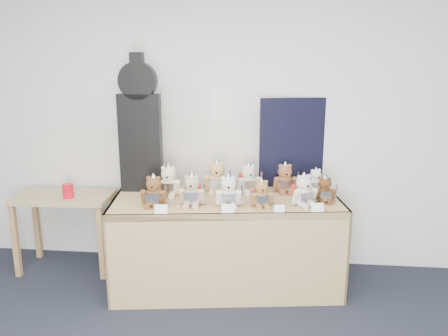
# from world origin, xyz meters

# --- Properties ---
(room_shell) EXTENTS (6.00, 6.00, 6.00)m
(room_shell) POSITION_xyz_m (0.17, 2.49, 1.56)
(room_shell) COLOR silver
(room_shell) RESTS_ON floor
(display_table) EXTENTS (2.04, 1.07, 0.81)m
(display_table) POSITION_xyz_m (0.28, 1.89, 0.64)
(display_table) COLOR #99784E
(display_table) RESTS_ON floor
(side_table) EXTENTS (0.91, 0.53, 0.74)m
(side_table) POSITION_xyz_m (-1.29, 2.14, 0.61)
(side_table) COLOR #978351
(side_table) RESTS_ON floor
(guitar_case) EXTENTS (0.38, 0.12, 1.23)m
(guitar_case) POSITION_xyz_m (-0.52, 2.12, 1.41)
(guitar_case) COLOR black
(guitar_case) RESTS_ON display_table
(navy_board) EXTENTS (0.60, 0.19, 0.83)m
(navy_board) POSITION_xyz_m (0.84, 2.42, 1.23)
(navy_board) COLOR black
(navy_board) RESTS_ON display_table
(red_cup) EXTENTS (0.10, 0.10, 0.13)m
(red_cup) POSITION_xyz_m (-1.20, 2.06, 0.81)
(red_cup) COLOR red
(red_cup) RESTS_ON side_table
(teddy_front_far_left) EXTENTS (0.24, 0.19, 0.29)m
(teddy_front_far_left) POSITION_xyz_m (-0.30, 1.70, 0.93)
(teddy_front_far_left) COLOR brown
(teddy_front_far_left) RESTS_ON display_table
(teddy_front_left) EXTENTS (0.24, 0.20, 0.29)m
(teddy_front_left) POSITION_xyz_m (0.01, 1.75, 0.93)
(teddy_front_left) COLOR tan
(teddy_front_left) RESTS_ON display_table
(teddy_front_centre) EXTENTS (0.24, 0.21, 0.29)m
(teddy_front_centre) POSITION_xyz_m (0.31, 1.75, 0.93)
(teddy_front_centre) COLOR silver
(teddy_front_centre) RESTS_ON display_table
(teddy_front_right) EXTENTS (0.21, 0.19, 0.25)m
(teddy_front_right) POSITION_xyz_m (0.57, 1.77, 0.91)
(teddy_front_right) COLOR olive
(teddy_front_right) RESTS_ON display_table
(teddy_front_far_right) EXTENTS (0.24, 0.23, 0.29)m
(teddy_front_far_right) POSITION_xyz_m (0.92, 1.85, 0.93)
(teddy_front_far_right) COLOR silver
(teddy_front_far_right) RESTS_ON display_table
(teddy_front_end) EXTENTS (0.20, 0.17, 0.24)m
(teddy_front_end) POSITION_xyz_m (1.10, 1.95, 0.91)
(teddy_front_end) COLOR #50321B
(teddy_front_end) RESTS_ON display_table
(teddy_back_left) EXTENTS (0.25, 0.20, 0.30)m
(teddy_back_left) POSITION_xyz_m (-0.24, 1.99, 0.93)
(teddy_back_left) COLOR beige
(teddy_back_left) RESTS_ON display_table
(teddy_back_centre_left) EXTENTS (0.27, 0.22, 0.33)m
(teddy_back_centre_left) POSITION_xyz_m (0.17, 2.14, 0.94)
(teddy_back_centre_left) COLOR tan
(teddy_back_centre_left) RESTS_ON display_table
(teddy_back_centre_right) EXTENTS (0.24, 0.23, 0.29)m
(teddy_back_centre_right) POSITION_xyz_m (0.45, 2.17, 0.93)
(teddy_back_centre_right) COLOR beige
(teddy_back_centre_right) RESTS_ON display_table
(teddy_back_right) EXTENTS (0.25, 0.21, 0.30)m
(teddy_back_right) POSITION_xyz_m (0.78, 2.21, 0.93)
(teddy_back_right) COLOR brown
(teddy_back_right) RESTS_ON display_table
(teddy_back_end) EXTENTS (0.20, 0.19, 0.24)m
(teddy_back_end) POSITION_xyz_m (1.05, 2.24, 0.91)
(teddy_back_end) COLOR silver
(teddy_back_end) RESTS_ON display_table
(entry_card_a) EXTENTS (0.10, 0.03, 0.07)m
(entry_card_a) POSITION_xyz_m (-0.19, 1.51, 0.85)
(entry_card_a) COLOR white
(entry_card_a) RESTS_ON display_table
(entry_card_b) EXTENTS (0.10, 0.03, 0.07)m
(entry_card_b) POSITION_xyz_m (0.32, 1.59, 0.85)
(entry_card_b) COLOR white
(entry_card_b) RESTS_ON display_table
(entry_card_c) EXTENTS (0.08, 0.03, 0.06)m
(entry_card_c) POSITION_xyz_m (0.72, 1.64, 0.84)
(entry_card_c) COLOR white
(entry_card_c) RESTS_ON display_table
(entry_card_d) EXTENTS (0.10, 0.03, 0.07)m
(entry_card_d) POSITION_xyz_m (1.01, 1.68, 0.85)
(entry_card_d) COLOR white
(entry_card_d) RESTS_ON display_table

